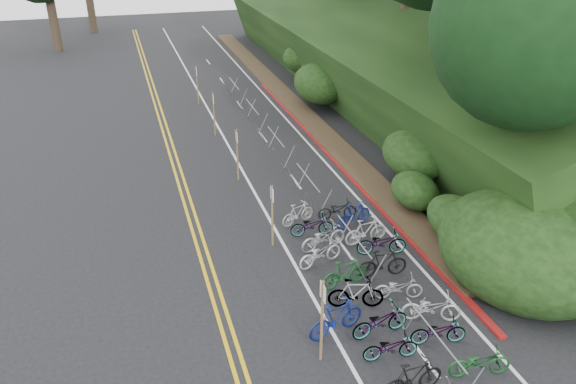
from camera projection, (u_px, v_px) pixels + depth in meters
name	position (u px, v px, depth m)	size (l,w,h in m)	color
ground	(298.00, 334.00, 16.71)	(120.00, 120.00, 0.00)	black
road_markings	(243.00, 188.00, 25.50)	(7.47, 80.00, 0.01)	gold
red_curb	(333.00, 158.00, 28.42)	(0.25, 28.00, 0.10)	maroon
embankment	(402.00, 65.00, 35.18)	(14.30, 48.14, 9.11)	black
bike_rack_front	(434.00, 341.00, 15.26)	(1.11, 3.16, 1.11)	gray
bike_racks_rest	(276.00, 142.00, 28.21)	(1.14, 23.00, 1.17)	gray
signpost_near	(322.00, 316.00, 15.09)	(0.08, 0.40, 2.68)	brown
signposts_rest	(224.00, 129.00, 28.18)	(0.08, 18.40, 2.50)	brown
bike_front	(336.00, 318.00, 16.48)	(1.90, 0.54, 1.14)	navy
bike_valet	(369.00, 272.00, 18.74)	(3.43, 11.06, 1.09)	black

